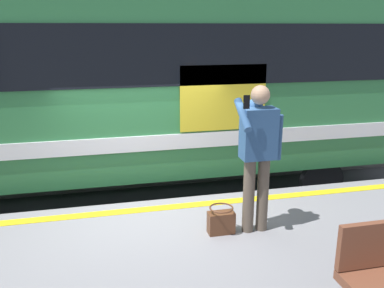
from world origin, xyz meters
name	(u,v)px	position (x,y,z in m)	size (l,w,h in m)	color
ground_plane	(150,255)	(0.00, 0.00, 0.00)	(24.16, 24.16, 0.00)	#3D3D3F
safety_line	(150,209)	(0.00, 0.30, 0.90)	(12.83, 0.16, 0.01)	yellow
track_rail_near	(140,212)	(0.00, -1.34, 0.08)	(17.02, 0.08, 0.16)	slate
track_rail_far	(133,184)	(0.00, -2.77, 0.08)	(17.02, 0.08, 0.16)	slate
train_carriage	(70,75)	(1.08, -2.05, 2.51)	(13.45, 3.06, 3.94)	#2D723F
passenger	(258,147)	(-1.18, 1.17, 1.96)	(0.57, 0.55, 1.79)	brown
handbag	(221,221)	(-0.76, 1.16, 1.05)	(0.32, 0.29, 0.34)	#59331E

